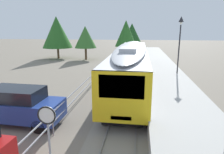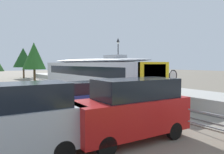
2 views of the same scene
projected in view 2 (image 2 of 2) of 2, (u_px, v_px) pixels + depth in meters
ground_plane at (64, 95)px, 21.88m from camera, size 160.00×160.00×0.00m
track_rails at (91, 92)px, 23.54m from camera, size 3.20×60.00×0.14m
commuter_train at (89, 72)px, 23.70m from camera, size 2.82×20.22×3.74m
station_platform at (116, 86)px, 25.31m from camera, size 3.90×60.00×0.90m
platform_lamp_mid_platform at (118, 51)px, 26.72m from camera, size 0.34×0.34×5.35m
speed_limit_sign at (173, 83)px, 11.50m from camera, size 0.61×0.10×2.81m
carpark_fence at (120, 100)px, 13.35m from camera, size 0.06×36.06×1.25m
parked_van_red at (132, 109)px, 8.85m from camera, size 4.96×2.11×2.51m
parked_van_silver at (6, 123)px, 6.75m from camera, size 4.95×2.07×2.51m
parked_suv_blue at (78, 99)px, 12.86m from camera, size 4.66×2.06×2.04m
tree_behind_station_far at (34, 56)px, 36.22m from camera, size 3.78×3.78×6.63m
tree_distant_centre at (23, 58)px, 45.77m from camera, size 4.14×4.14×6.38m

